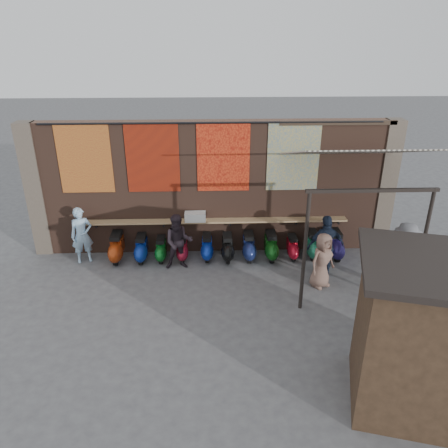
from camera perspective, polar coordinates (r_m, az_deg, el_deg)
name	(u,v)px	position (r m, az deg, el deg)	size (l,w,h in m)	color
ground	(215,296)	(11.50, -1.15, -9.34)	(70.00, 70.00, 0.00)	#474749
brick_wall	(213,188)	(13.03, -1.44, 4.70)	(10.00, 0.40, 4.00)	brown
pier_left	(36,190)	(13.98, -23.33, 4.06)	(0.50, 0.50, 4.00)	#4C4238
pier_right	(385,186)	(14.07, 20.32, 4.68)	(0.50, 0.50, 4.00)	#4C4238
eating_counter	(214,221)	(13.02, -1.38, 0.42)	(8.00, 0.32, 0.05)	#9E7A51
shelf_box	(195,217)	(12.93, -3.78, 0.97)	(0.62, 0.31, 0.26)	white
tapestry_redgold	(85,159)	(12.99, -17.73, 8.12)	(1.50, 0.02, 2.00)	maroon
tapestry_sun	(153,158)	(12.61, -9.31, 8.49)	(1.50, 0.02, 2.00)	red
tapestry_orange	(223,157)	(12.52, -0.09, 8.70)	(1.50, 0.02, 2.00)	red
tapestry_multi	(293,157)	(12.75, 9.04, 8.68)	(1.50, 0.02, 2.00)	#2B5F9F
hang_rail	(212,123)	(12.28, -1.52, 13.07)	(0.06, 0.06, 9.50)	black
scooter_stool_0	(117,248)	(13.31, -13.83, -3.01)	(0.40, 0.89, 0.84)	#99300D
scooter_stool_1	(142,248)	(13.18, -10.72, -3.15)	(0.37, 0.81, 0.77)	navy
scooter_stool_2	(161,249)	(13.13, -8.21, -3.29)	(0.33, 0.73, 0.69)	#0D5C1D
scooter_stool_3	(182,248)	(13.10, -5.44, -3.20)	(0.33, 0.73, 0.69)	maroon
scooter_stool_4	(207,247)	(13.07, -2.24, -3.05)	(0.35, 0.78, 0.74)	#0E299B
scooter_stool_5	(227,248)	(13.00, 0.46, -3.11)	(0.36, 0.81, 0.77)	black
scooter_stool_6	(249,247)	(13.05, 3.25, -2.97)	(0.38, 0.84, 0.80)	#151F50
scooter_stool_7	(271,246)	(13.12, 6.14, -2.91)	(0.38, 0.85, 0.80)	#0D4511
scooter_stool_8	(292,247)	(13.28, 8.92, -3.03)	(0.32, 0.71, 0.67)	#B00D20
scooter_stool_9	(312,245)	(13.40, 11.40, -2.65)	(0.38, 0.85, 0.80)	#175E42
scooter_stool_10	(335,245)	(13.51, 14.31, -2.65)	(0.40, 0.88, 0.84)	navy
diner_left	(82,235)	(13.35, -18.07, -1.41)	(0.62, 0.41, 1.70)	#9BC2E2
diner_right	(179,242)	(12.42, -5.95, -2.35)	(0.80, 0.63, 1.65)	#2D232B
shopper_navy	(325,246)	(12.27, 13.11, -2.85)	(1.06, 0.44, 1.80)	#161F32
shopper_grey	(403,257)	(12.27, 22.38, -3.96)	(1.21, 0.70, 1.88)	slate
shopper_tan	(322,260)	(11.81, 12.69, -4.66)	(0.75, 0.49, 1.54)	#79594D
market_stall	(437,341)	(8.68, 26.05, -13.56)	(2.59, 1.94, 2.81)	black
stall_sign	(433,280)	(9.16, 25.65, -6.63)	(1.20, 0.04, 0.50)	gold
stall_shelf	(423,324)	(9.69, 24.55, -11.78)	(2.15, 0.10, 0.06)	#473321
awning_canvas	(354,152)	(11.43, 16.66, 9.01)	(3.20, 3.40, 0.03)	beige
awning_ledger	(338,123)	(12.82, 14.72, 12.66)	(3.30, 0.08, 0.12)	#33261C
awning_header	(373,190)	(10.22, 18.84, 4.17)	(3.00, 0.08, 0.08)	black
awning_post_left	(305,253)	(10.43, 10.48, -3.69)	(0.09, 0.09, 3.10)	black
awning_post_right	(422,251)	(11.36, 24.43, -3.17)	(0.09, 0.09, 3.10)	black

